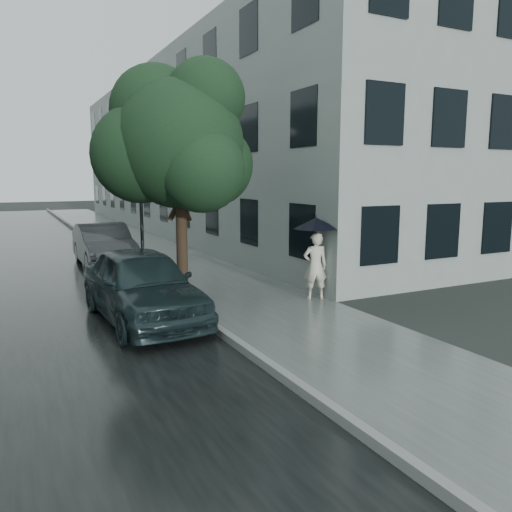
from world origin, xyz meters
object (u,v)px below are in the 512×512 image
car_near (142,285)px  street_tree (178,142)px  pedestrian (315,266)px  lamp_post (136,183)px  car_far (104,245)px

car_near → street_tree: bearing=37.2°
pedestrian → lamp_post: (-2.67, 7.37, 2.00)m
pedestrian → car_far: pedestrian is taller
lamp_post → car_far: bearing=176.0°
pedestrian → car_near: pedestrian is taller
car_near → car_far: (0.46, 7.14, -0.04)m
car_far → street_tree: bearing=-83.0°
car_far → car_near: bearing=-93.7°
pedestrian → street_tree: 4.50m
car_near → car_far: bearing=83.4°
car_near → car_far: size_ratio=1.02×
pedestrian → street_tree: street_tree is taller
lamp_post → pedestrian: bearing=-80.4°
street_tree → lamp_post: 6.35m
pedestrian → lamp_post: size_ratio=0.34×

